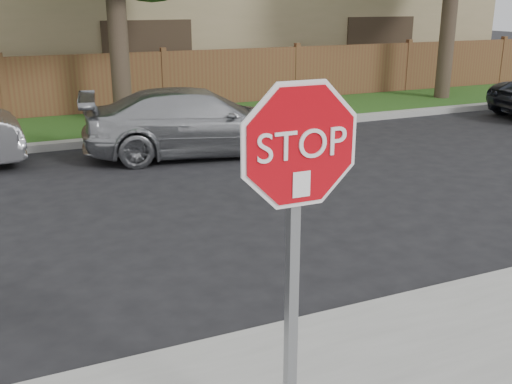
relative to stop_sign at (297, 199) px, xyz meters
name	(u,v)px	position (x,y,z in m)	size (l,w,h in m)	color
ground	(76,380)	(-1.18, 1.48, -1.83)	(90.00, 90.00, 0.00)	black
far_curb	(16,149)	(-1.18, 9.63, -1.75)	(70.00, 0.30, 0.15)	gray
grass_strip	(11,134)	(-1.18, 11.28, -1.77)	(70.00, 3.00, 0.12)	#1E4714
fence	(4,91)	(-1.18, 12.88, -1.03)	(70.00, 0.12, 1.60)	brown
stop_sign	(297,199)	(0.00, 0.00, 0.00)	(1.01, 0.13, 2.55)	gray
sedan_right	(199,122)	(2.13, 8.06, -1.19)	(1.80, 4.43, 1.29)	#9B9DA1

